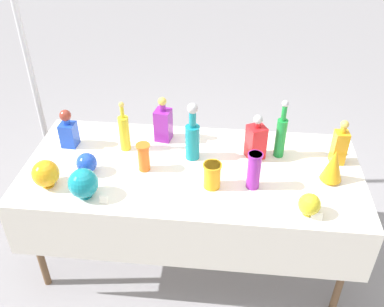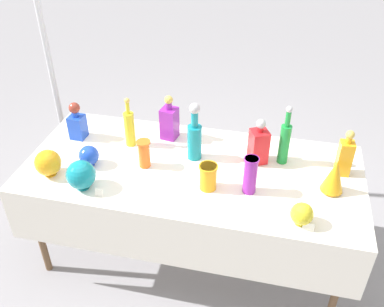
{
  "view_description": "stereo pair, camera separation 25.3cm",
  "coord_description": "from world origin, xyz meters",
  "px_view_note": "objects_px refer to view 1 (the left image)",
  "views": [
    {
      "loc": [
        0.21,
        -2.05,
        2.32
      ],
      "look_at": [
        0.0,
        0.0,
        0.86
      ],
      "focal_mm": 40.0,
      "sensor_mm": 36.0,
      "label": 1
    },
    {
      "loc": [
        0.46,
        -2.01,
        2.32
      ],
      "look_at": [
        0.0,
        0.0,
        0.86
      ],
      "focal_mm": 40.0,
      "sensor_mm": 36.0,
      "label": 2
    }
  ],
  "objects_px": {
    "square_decanter_0": "(340,145)",
    "slender_vase_1": "(254,170)",
    "round_bowl_2": "(46,174)",
    "tall_bottle_0": "(124,132)",
    "round_bowl_1": "(309,204)",
    "tall_bottle_1": "(192,136)",
    "canopy_pole": "(28,62)",
    "cardboard_box_behind_left": "(157,163)",
    "tall_bottle_2": "(281,135)",
    "square_decanter_1": "(163,123)",
    "round_bowl_0": "(87,163)",
    "round_bowl_3": "(83,183)",
    "slender_vase_2": "(212,175)",
    "slender_vase_0": "(144,156)",
    "square_decanter_3": "(256,140)",
    "fluted_vase_0": "(333,165)",
    "square_decanter_2": "(68,130)",
    "cardboard_box_behind_right": "(143,153)"
  },
  "relations": [
    {
      "from": "slender_vase_2",
      "to": "fluted_vase_0",
      "type": "xyz_separation_m",
      "value": [
        0.68,
        0.13,
        0.02
      ]
    },
    {
      "from": "square_decanter_1",
      "to": "round_bowl_1",
      "type": "relative_size",
      "value": 2.45
    },
    {
      "from": "tall_bottle_1",
      "to": "cardboard_box_behind_left",
      "type": "relative_size",
      "value": 0.82
    },
    {
      "from": "round_bowl_3",
      "to": "slender_vase_2",
      "type": "bearing_deg",
      "value": 12.69
    },
    {
      "from": "round_bowl_3",
      "to": "cardboard_box_behind_left",
      "type": "height_order",
      "value": "round_bowl_3"
    },
    {
      "from": "tall_bottle_1",
      "to": "cardboard_box_behind_right",
      "type": "relative_size",
      "value": 0.88
    },
    {
      "from": "tall_bottle_0",
      "to": "fluted_vase_0",
      "type": "height_order",
      "value": "tall_bottle_0"
    },
    {
      "from": "tall_bottle_1",
      "to": "square_decanter_0",
      "type": "bearing_deg",
      "value": 2.58
    },
    {
      "from": "square_decanter_1",
      "to": "round_bowl_3",
      "type": "bearing_deg",
      "value": -119.15
    },
    {
      "from": "round_bowl_1",
      "to": "cardboard_box_behind_left",
      "type": "height_order",
      "value": "round_bowl_1"
    },
    {
      "from": "tall_bottle_2",
      "to": "round_bowl_0",
      "type": "xyz_separation_m",
      "value": [
        -1.14,
        -0.29,
        -0.09
      ]
    },
    {
      "from": "tall_bottle_2",
      "to": "slender_vase_2",
      "type": "relative_size",
      "value": 2.5
    },
    {
      "from": "tall_bottle_0",
      "to": "slender_vase_1",
      "type": "bearing_deg",
      "value": -20.4
    },
    {
      "from": "cardboard_box_behind_right",
      "to": "slender_vase_0",
      "type": "bearing_deg",
      "value": -76.16
    },
    {
      "from": "round_bowl_3",
      "to": "canopy_pole",
      "type": "relative_size",
      "value": 0.06
    },
    {
      "from": "tall_bottle_0",
      "to": "round_bowl_1",
      "type": "relative_size",
      "value": 2.69
    },
    {
      "from": "square_decanter_0",
      "to": "round_bowl_2",
      "type": "xyz_separation_m",
      "value": [
        -1.68,
        -0.4,
        -0.04
      ]
    },
    {
      "from": "slender_vase_2",
      "to": "round_bowl_0",
      "type": "relative_size",
      "value": 1.2
    },
    {
      "from": "square_decanter_0",
      "to": "cardboard_box_behind_right",
      "type": "xyz_separation_m",
      "value": [
        -1.41,
        0.82,
        -0.74
      ]
    },
    {
      "from": "square_decanter_3",
      "to": "square_decanter_2",
      "type": "bearing_deg",
      "value": 179.72
    },
    {
      "from": "tall_bottle_1",
      "to": "round_bowl_2",
      "type": "relative_size",
      "value": 2.34
    },
    {
      "from": "round_bowl_0",
      "to": "tall_bottle_0",
      "type": "bearing_deg",
      "value": 57.91
    },
    {
      "from": "square_decanter_3",
      "to": "slender_vase_2",
      "type": "height_order",
      "value": "square_decanter_3"
    },
    {
      "from": "square_decanter_1",
      "to": "square_decanter_3",
      "type": "relative_size",
      "value": 1.04
    },
    {
      "from": "tall_bottle_2",
      "to": "round_bowl_2",
      "type": "bearing_deg",
      "value": -161.85
    },
    {
      "from": "round_bowl_3",
      "to": "cardboard_box_behind_left",
      "type": "xyz_separation_m",
      "value": [
        0.17,
        1.16,
        -0.72
      ]
    },
    {
      "from": "slender_vase_1",
      "to": "square_decanter_2",
      "type": "bearing_deg",
      "value": 165.52
    },
    {
      "from": "square_decanter_0",
      "to": "slender_vase_1",
      "type": "distance_m",
      "value": 0.59
    },
    {
      "from": "round_bowl_0",
      "to": "square_decanter_0",
      "type": "bearing_deg",
      "value": 9.83
    },
    {
      "from": "slender_vase_2",
      "to": "square_decanter_3",
      "type": "bearing_deg",
      "value": 52.32
    },
    {
      "from": "slender_vase_2",
      "to": "round_bowl_0",
      "type": "height_order",
      "value": "slender_vase_2"
    },
    {
      "from": "round_bowl_2",
      "to": "cardboard_box_behind_right",
      "type": "distance_m",
      "value": 1.43
    },
    {
      "from": "slender_vase_1",
      "to": "round_bowl_2",
      "type": "height_order",
      "value": "slender_vase_1"
    },
    {
      "from": "slender_vase_0",
      "to": "round_bowl_3",
      "type": "distance_m",
      "value": 0.39
    },
    {
      "from": "slender_vase_0",
      "to": "round_bowl_1",
      "type": "distance_m",
      "value": 0.98
    },
    {
      "from": "square_decanter_3",
      "to": "round_bowl_2",
      "type": "distance_m",
      "value": 1.25
    },
    {
      "from": "square_decanter_1",
      "to": "canopy_pole",
      "type": "relative_size",
      "value": 0.11
    },
    {
      "from": "round_bowl_3",
      "to": "cardboard_box_behind_right",
      "type": "xyz_separation_m",
      "value": [
        0.03,
        1.29,
        -0.7
      ]
    },
    {
      "from": "tall_bottle_1",
      "to": "slender_vase_2",
      "type": "distance_m",
      "value": 0.31
    },
    {
      "from": "slender_vase_1",
      "to": "round_bowl_2",
      "type": "relative_size",
      "value": 1.4
    },
    {
      "from": "tall_bottle_2",
      "to": "square_decanter_1",
      "type": "distance_m",
      "value": 0.75
    },
    {
      "from": "tall_bottle_0",
      "to": "canopy_pole",
      "type": "xyz_separation_m",
      "value": [
        -0.77,
        0.46,
        0.23
      ]
    },
    {
      "from": "slender_vase_0",
      "to": "slender_vase_1",
      "type": "bearing_deg",
      "value": -8.59
    },
    {
      "from": "tall_bottle_1",
      "to": "canopy_pole",
      "type": "distance_m",
      "value": 1.33
    },
    {
      "from": "slender_vase_1",
      "to": "square_decanter_0",
      "type": "bearing_deg",
      "value": 29.32
    },
    {
      "from": "slender_vase_0",
      "to": "slender_vase_2",
      "type": "relative_size",
      "value": 1.14
    },
    {
      "from": "tall_bottle_2",
      "to": "round_bowl_1",
      "type": "relative_size",
      "value": 3.08
    },
    {
      "from": "square_decanter_2",
      "to": "slender_vase_0",
      "type": "relative_size",
      "value": 1.46
    },
    {
      "from": "tall_bottle_1",
      "to": "round_bowl_3",
      "type": "bearing_deg",
      "value": -142.35
    },
    {
      "from": "canopy_pole",
      "to": "slender_vase_1",
      "type": "bearing_deg",
      "value": -25.82
    }
  ]
}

